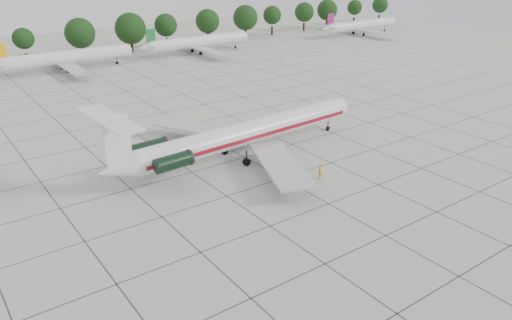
# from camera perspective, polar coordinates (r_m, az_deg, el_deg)

# --- Properties ---
(ground) EXTENTS (260.00, 260.00, 0.00)m
(ground) POSITION_cam_1_polar(r_m,az_deg,el_deg) (56.12, -3.35, -4.15)
(ground) COLOR #BABAB2
(ground) RESTS_ON ground
(apron_joints) EXTENTS (170.00, 170.00, 0.02)m
(apron_joints) POSITION_cam_1_polar(r_m,az_deg,el_deg) (68.13, -10.19, 0.63)
(apron_joints) COLOR #383838
(apron_joints) RESTS_ON ground
(main_airliner) EXTENTS (39.70, 31.14, 9.30)m
(main_airliner) POSITION_cam_1_polar(r_m,az_deg,el_deg) (64.66, -2.03, 2.87)
(main_airliner) COLOR silver
(main_airliner) RESTS_ON ground
(ground_crew) EXTENTS (0.85, 0.85, 1.99)m
(ground_crew) POSITION_cam_1_polar(r_m,az_deg,el_deg) (60.13, 7.32, -1.30)
(ground_crew) COLOR orange
(ground_crew) RESTS_ON ground
(bg_airliner_c) EXTENTS (28.24, 27.20, 7.40)m
(bg_airliner_c) POSITION_cam_1_polar(r_m,az_deg,el_deg) (121.14, -20.82, 10.89)
(bg_airliner_c) COLOR silver
(bg_airliner_c) RESTS_ON ground
(bg_airliner_d) EXTENTS (28.24, 27.20, 7.40)m
(bg_airliner_d) POSITION_cam_1_polar(r_m,az_deg,el_deg) (133.70, -6.57, 13.25)
(bg_airliner_d) COLOR silver
(bg_airliner_d) RESTS_ON ground
(bg_airliner_e) EXTENTS (28.24, 27.20, 7.40)m
(bg_airliner_e) POSITION_cam_1_polar(r_m,az_deg,el_deg) (165.57, 11.90, 14.84)
(bg_airliner_e) COLOR silver
(bg_airliner_e) RESTS_ON ground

